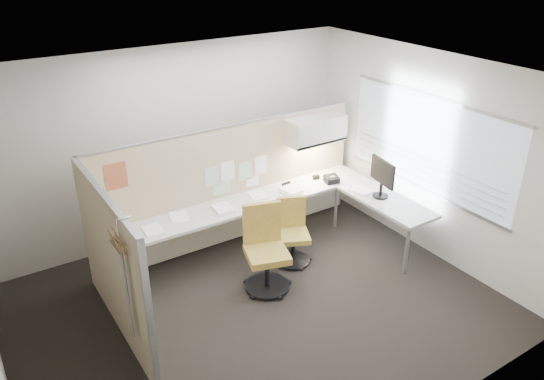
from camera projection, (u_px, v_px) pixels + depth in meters
floor at (256, 308)px, 6.46m from camera, size 5.50×4.50×0.01m
ceiling at (253, 80)px, 5.24m from camera, size 5.50×4.50×0.01m
wall_back at (173, 144)px, 7.55m from camera, size 5.50×0.02×2.80m
wall_front at (404, 317)px, 4.15m from camera, size 5.50×0.02×2.80m
wall_right at (428, 155)px, 7.20m from camera, size 0.02×4.50×2.80m
window_pane at (428, 145)px, 7.12m from camera, size 0.01×2.80×1.30m
partition_back at (230, 185)px, 7.56m from camera, size 4.10×0.06×1.75m
partition_left at (113, 265)px, 5.72m from camera, size 0.06×2.20×1.75m
desk at (270, 208)px, 7.50m from camera, size 4.00×2.07×0.73m
overhead_bin at (316, 130)px, 7.78m from camera, size 0.90×0.36×0.38m
task_light_strip at (316, 143)px, 7.87m from camera, size 0.60×0.06×0.02m
pinned_papers at (236, 175)px, 7.50m from camera, size 1.01×0.00×0.47m
poster at (116, 176)px, 6.51m from camera, size 0.28×0.00×0.35m
chair_left at (265, 251)px, 6.66m from camera, size 0.64×0.65×1.09m
chair_right at (292, 233)px, 7.23m from camera, size 0.55×0.57×0.90m
monitor at (382, 176)px, 7.40m from camera, size 0.22×0.53×0.56m
phone at (331, 179)px, 7.96m from camera, size 0.25×0.23×0.12m
stapler at (286, 184)px, 7.88m from camera, size 0.14×0.06×0.05m
tape_dispenser at (316, 177)px, 8.08m from camera, size 0.11×0.08×0.06m
coat_hook at (120, 254)px, 4.92m from camera, size 0.18×0.43×1.29m
paper_stack_0 at (153, 230)px, 6.67m from camera, size 0.25×0.32×0.03m
paper_stack_1 at (179, 217)px, 6.99m from camera, size 0.29×0.35×0.02m
paper_stack_2 at (223, 209)px, 7.16m from camera, size 0.25×0.32×0.05m
paper_stack_3 at (258, 195)px, 7.57m from camera, size 0.28×0.34×0.01m
paper_stack_4 at (290, 192)px, 7.65m from camera, size 0.26×0.32×0.02m
paper_stack_5 at (361, 190)px, 7.70m from camera, size 0.27×0.33×0.02m
paper_stack_6 at (291, 190)px, 7.69m from camera, size 0.26×0.32×0.04m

